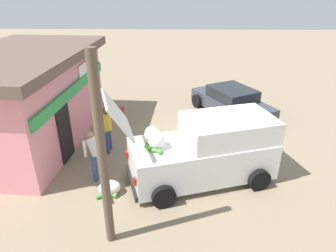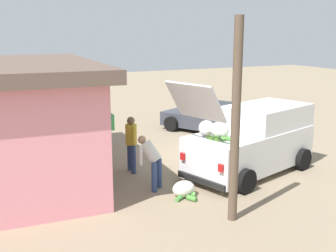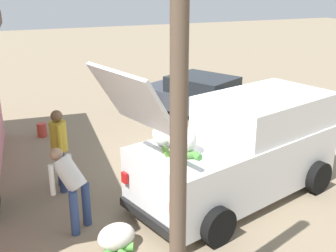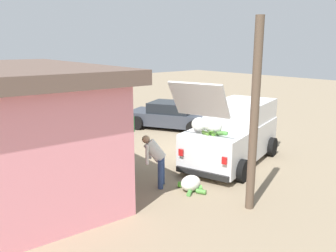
{
  "view_description": "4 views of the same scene",
  "coord_description": "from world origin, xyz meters",
  "px_view_note": "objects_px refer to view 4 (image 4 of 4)",
  "views": [
    {
      "loc": [
        -9.4,
        1.09,
        5.53
      ],
      "look_at": [
        0.21,
        1.32,
        0.88
      ],
      "focal_mm": 32.21,
      "sensor_mm": 36.0,
      "label": 1
    },
    {
      "loc": [
        -11.47,
        7.71,
        4.16
      ],
      "look_at": [
        0.75,
        1.82,
        1.1
      ],
      "focal_mm": 44.92,
      "sensor_mm": 36.0,
      "label": 2
    },
    {
      "loc": [
        -8.15,
        4.28,
        4.14
      ],
      "look_at": [
        0.85,
        0.7,
        0.72
      ],
      "focal_mm": 44.74,
      "sensor_mm": 36.0,
      "label": 3
    },
    {
      "loc": [
        -8.81,
        9.12,
        3.87
      ],
      "look_at": [
        0.32,
        1.36,
        1.06
      ],
      "focal_mm": 37.25,
      "sensor_mm": 36.0,
      "label": 4
    }
  ],
  "objects_px": {
    "parked_sedan": "(171,116)",
    "unloaded_banana_pile": "(191,184)",
    "vendor_standing": "(125,140)",
    "paint_bucket": "(76,143)",
    "storefront_bar": "(13,128)",
    "delivery_van": "(234,133)",
    "customer_bending": "(156,156)"
  },
  "relations": [
    {
      "from": "parked_sedan",
      "to": "vendor_standing",
      "type": "xyz_separation_m",
      "value": [
        -3.48,
        4.91,
        0.41
      ]
    },
    {
      "from": "delivery_van",
      "to": "customer_bending",
      "type": "xyz_separation_m",
      "value": [
        -0.01,
        3.34,
        -0.11
      ]
    },
    {
      "from": "delivery_van",
      "to": "unloaded_banana_pile",
      "type": "height_order",
      "value": "delivery_van"
    },
    {
      "from": "parked_sedan",
      "to": "customer_bending",
      "type": "distance_m",
      "value": 7.05
    },
    {
      "from": "parked_sedan",
      "to": "unloaded_banana_pile",
      "type": "relative_size",
      "value": 4.75
    },
    {
      "from": "storefront_bar",
      "to": "delivery_van",
      "type": "height_order",
      "value": "storefront_bar"
    },
    {
      "from": "delivery_van",
      "to": "unloaded_banana_pile",
      "type": "relative_size",
      "value": 5.47
    },
    {
      "from": "parked_sedan",
      "to": "delivery_van",
      "type": "bearing_deg",
      "value": 162.35
    },
    {
      "from": "parked_sedan",
      "to": "vendor_standing",
      "type": "distance_m",
      "value": 6.03
    },
    {
      "from": "delivery_van",
      "to": "customer_bending",
      "type": "height_order",
      "value": "delivery_van"
    },
    {
      "from": "customer_bending",
      "to": "unloaded_banana_pile",
      "type": "distance_m",
      "value": 1.22
    },
    {
      "from": "storefront_bar",
      "to": "customer_bending",
      "type": "xyz_separation_m",
      "value": [
        -2.31,
        -2.99,
        -0.85
      ]
    },
    {
      "from": "storefront_bar",
      "to": "paint_bucket",
      "type": "distance_m",
      "value": 4.18
    },
    {
      "from": "vendor_standing",
      "to": "parked_sedan",
      "type": "bearing_deg",
      "value": -54.72
    },
    {
      "from": "storefront_bar",
      "to": "paint_bucket",
      "type": "xyz_separation_m",
      "value": [
        2.55,
        -2.94,
        -1.53
      ]
    },
    {
      "from": "vendor_standing",
      "to": "customer_bending",
      "type": "height_order",
      "value": "vendor_standing"
    },
    {
      "from": "parked_sedan",
      "to": "unloaded_banana_pile",
      "type": "height_order",
      "value": "parked_sedan"
    },
    {
      "from": "parked_sedan",
      "to": "unloaded_banana_pile",
      "type": "xyz_separation_m",
      "value": [
        -5.89,
        4.4,
        -0.4
      ]
    },
    {
      "from": "paint_bucket",
      "to": "delivery_van",
      "type": "bearing_deg",
      "value": -144.99
    },
    {
      "from": "vendor_standing",
      "to": "customer_bending",
      "type": "bearing_deg",
      "value": 179.02
    },
    {
      "from": "delivery_van",
      "to": "paint_bucket",
      "type": "xyz_separation_m",
      "value": [
        4.85,
        3.4,
        -0.79
      ]
    },
    {
      "from": "storefront_bar",
      "to": "parked_sedan",
      "type": "xyz_separation_m",
      "value": [
        2.72,
        -7.93,
        -1.13
      ]
    },
    {
      "from": "customer_bending",
      "to": "paint_bucket",
      "type": "bearing_deg",
      "value": 0.61
    },
    {
      "from": "vendor_standing",
      "to": "paint_bucket",
      "type": "relative_size",
      "value": 4.53
    },
    {
      "from": "storefront_bar",
      "to": "unloaded_banana_pile",
      "type": "relative_size",
      "value": 7.84
    },
    {
      "from": "unloaded_banana_pile",
      "to": "storefront_bar",
      "type": "bearing_deg",
      "value": 48.1
    },
    {
      "from": "vendor_standing",
      "to": "unloaded_banana_pile",
      "type": "relative_size",
      "value": 1.83
    },
    {
      "from": "vendor_standing",
      "to": "paint_bucket",
      "type": "bearing_deg",
      "value": 1.36
    },
    {
      "from": "parked_sedan",
      "to": "paint_bucket",
      "type": "bearing_deg",
      "value": 91.98
    },
    {
      "from": "vendor_standing",
      "to": "unloaded_banana_pile",
      "type": "distance_m",
      "value": 2.59
    },
    {
      "from": "delivery_van",
      "to": "vendor_standing",
      "type": "bearing_deg",
      "value": 65.04
    },
    {
      "from": "delivery_van",
      "to": "parked_sedan",
      "type": "height_order",
      "value": "delivery_van"
    }
  ]
}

